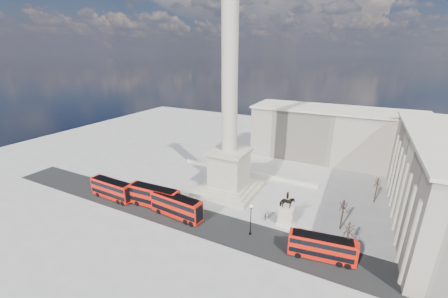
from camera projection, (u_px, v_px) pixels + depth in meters
ground at (220, 199)px, 65.09m from camera, size 180.00×180.00×0.00m
asphalt_road at (219, 227)px, 54.53m from camera, size 120.00×9.00×0.01m
nelsons_column at (229, 142)px, 65.06m from camera, size 14.00×14.00×49.85m
balustrade_wall at (246, 172)px, 78.39m from camera, size 40.00×0.60×1.10m
building_northeast at (333, 134)px, 87.52m from camera, size 51.00×17.00×16.60m
red_bus_a at (155, 197)px, 60.90m from camera, size 12.27×3.37×4.93m
red_bus_b at (177, 206)px, 57.28m from camera, size 12.15×3.67×4.85m
red_bus_c at (326, 248)px, 45.69m from camera, size 9.89×2.82×3.97m
red_bus_d at (321, 247)px, 45.53m from camera, size 10.82×3.85×4.29m
red_bus_e at (112, 189)px, 64.62m from camera, size 11.61×3.10×4.67m
victorian_lamp at (251, 217)px, 51.14m from camera, size 0.55×0.55×6.42m
equestrian_statue at (286, 214)px, 54.51m from camera, size 3.52×2.64×7.45m
bare_tree_near at (349, 229)px, 44.08m from camera, size 1.74×1.74×7.62m
bare_tree_mid at (344, 205)px, 52.27m from camera, size 1.77×1.77×6.70m
bare_tree_far at (378, 182)px, 62.03m from camera, size 1.59×1.59×6.51m
pedestrian_walking at (345, 248)px, 47.42m from camera, size 0.76×0.67×1.76m
pedestrian_standing at (293, 233)px, 51.25m from camera, size 1.02×0.90×1.75m
pedestrian_crossing at (265, 217)px, 56.74m from camera, size 0.59×0.96×1.52m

